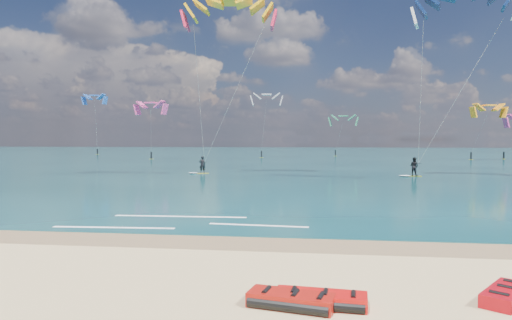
{
  "coord_description": "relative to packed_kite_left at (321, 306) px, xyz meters",
  "views": [
    {
      "loc": [
        5.35,
        -13.42,
        3.82
      ],
      "look_at": [
        2.55,
        8.0,
        2.84
      ],
      "focal_mm": 32.0,
      "sensor_mm": 36.0,
      "label": 1
    }
  ],
  "objects": [
    {
      "name": "packed_kite_left",
      "position": [
        0.0,
        0.0,
        0.0
      ],
      "size": [
        2.36,
        1.23,
        0.37
      ],
      "primitive_type": null,
      "rotation": [
        0.0,
        0.0,
        -0.09
      ],
      "color": "red",
      "rests_on": "ground"
    },
    {
      "name": "kitesurfer_main",
      "position": [
        -10.43,
        36.34,
        9.97
      ],
      "size": [
        12.21,
        6.8,
        19.25
      ],
      "rotation": [
        0.0,
        0.0,
        0.37
      ],
      "color": "yellow",
      "rests_on": "sea"
    },
    {
      "name": "wet_sand_strip",
      "position": [
        -5.49,
        6.03,
        0.0
      ],
      "size": [
        320.0,
        2.4,
        0.01
      ],
      "primitive_type": "cube",
      "color": "brown",
      "rests_on": "ground"
    },
    {
      "name": "sea",
      "position": [
        -5.49,
        107.03,
        0.02
      ],
      "size": [
        320.0,
        200.0,
        0.04
      ],
      "primitive_type": "cube",
      "color": "#0A373B",
      "rests_on": "ground"
    },
    {
      "name": "kitesurfer_far",
      "position": [
        11.37,
        34.75,
        9.51
      ],
      "size": [
        10.45,
        8.61,
        18.36
      ],
      "rotation": [
        0.0,
        0.0,
        -0.12
      ],
      "color": "#BFC91E",
      "rests_on": "sea"
    },
    {
      "name": "distant_kites",
      "position": [
        -8.62,
        82.24,
        5.61
      ],
      "size": [
        96.71,
        26.66,
        14.46
      ],
      "color": "#D03685",
      "rests_on": "ground"
    },
    {
      "name": "shoreline_foam",
      "position": [
        -6.25,
        9.62,
        0.05
      ],
      "size": [
        10.98,
        3.6,
        0.01
      ],
      "color": "white",
      "rests_on": "ground"
    },
    {
      "name": "ground",
      "position": [
        -5.49,
        43.03,
        0.0
      ],
      "size": [
        320.0,
        320.0,
        0.0
      ],
      "primitive_type": "plane",
      "color": "tan",
      "rests_on": "ground"
    },
    {
      "name": "packed_kite_mid",
      "position": [
        -0.67,
        -0.17,
        0.0
      ],
      "size": [
        2.32,
        1.48,
        0.39
      ],
      "primitive_type": null,
      "rotation": [
        0.0,
        0.0,
        -0.21
      ],
      "color": "#AC130C",
      "rests_on": "ground"
    },
    {
      "name": "packed_kite_right",
      "position": [
        4.33,
        0.86,
        0.0
      ],
      "size": [
        1.97,
        2.18,
        0.37
      ],
      "primitive_type": null,
      "rotation": [
        0.0,
        0.0,
        0.95
      ],
      "color": "#AC0710",
      "rests_on": "ground"
    }
  ]
}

